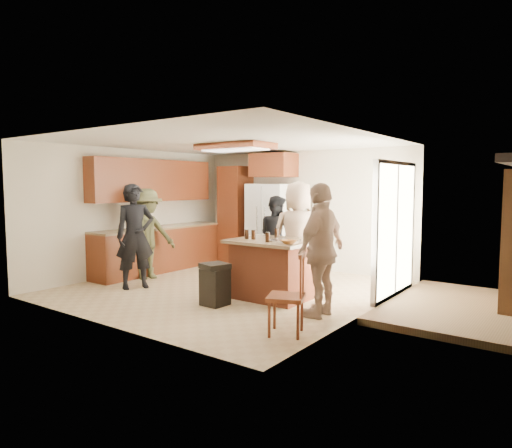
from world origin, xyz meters
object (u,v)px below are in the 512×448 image
Objects in this scene: person_side_right at (321,250)px; refrigerator at (271,226)px; person_front_left at (135,236)px; person_behind_left at (276,235)px; person_behind_right at (298,236)px; spindle_chair at (288,297)px; person_counter at (147,234)px; trash_bin at (215,284)px; kitchen_island at (273,268)px.

person_side_right reaches higher than refrigerator.
person_front_left is at bearing -104.58° from refrigerator.
person_behind_left is 1.41m from person_behind_right.
spindle_chair is at bearing -73.86° from person_front_left.
person_behind_right is 1.86× the size of spindle_chair.
person_front_left is at bearing 75.00° from person_behind_left.
person_behind_left is at bearing 125.77° from spindle_chair.
person_counter reaches higher than trash_bin.
refrigerator is 1.41× the size of kitchen_island.
refrigerator is (-1.59, 1.54, -0.02)m from person_behind_right.
person_front_left is 0.98× the size of person_behind_right.
spindle_chair is (3.43, -0.53, -0.45)m from person_front_left.
person_behind_right is 2.93× the size of trash_bin.
person_counter is (-2.83, -0.84, -0.07)m from person_behind_right.
person_behind_left is 1.58× the size of spindle_chair.
person_behind_right is (1.05, -0.92, 0.14)m from person_behind_left.
person_front_left reaches higher than person_counter.
person_counter is at bearing 60.38° from person_front_left.
person_behind_right reaches higher than refrigerator.
person_counter is at bearing -117.61° from refrigerator.
refrigerator is (-2.60, 2.63, -0.01)m from person_side_right.
spindle_chair is (2.65, -3.55, -0.45)m from refrigerator.
person_behind_right reaches higher than person_front_left.
refrigerator is at bearing -72.98° from person_behind_right.
person_side_right is at bearing 15.75° from trash_bin.
kitchen_island is 1.29× the size of spindle_chair.
person_front_left is 3.50m from spindle_chair.
person_behind_left is at bearing -27.48° from person_counter.
person_side_right is at bearing 103.96° from person_behind_right.
person_front_left reaches higher than trash_bin.
person_side_right reaches higher than kitchen_island.
trash_bin is (-0.46, -0.85, -0.16)m from kitchen_island.
person_counter is 1.72× the size of spindle_chair.
spindle_chair reaches higher than trash_bin.
refrigerator is 1.81× the size of spindle_chair.
trash_bin is at bearing 116.11° from person_behind_left.
person_behind_left reaches higher than kitchen_island.
person_behind_left is (1.32, 2.40, -0.12)m from person_front_left.
person_front_left is 2.87× the size of trash_bin.
refrigerator is 4.45m from spindle_chair.
spindle_chair is at bearing -17.20° from trash_bin.
spindle_chair is (0.05, -0.92, -0.46)m from person_side_right.
person_behind_right is 2.32m from spindle_chair.
kitchen_island is (2.77, 0.17, -0.38)m from person_counter.
kitchen_island is at bearing -45.82° from person_front_left.
person_behind_right is at bearing -44.00° from refrigerator.
person_side_right is (2.07, -2.01, 0.12)m from person_behind_left.
refrigerator is at bearing 109.27° from trash_bin.
person_behind_right is at bearing -33.14° from person_front_left.
person_side_right reaches higher than person_behind_left.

